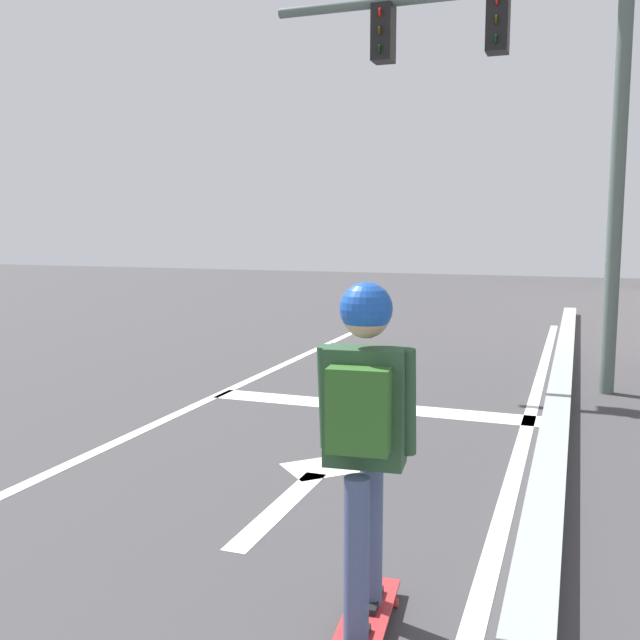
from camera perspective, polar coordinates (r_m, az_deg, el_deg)
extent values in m
cube|color=silver|center=(5.76, -21.93, -11.81)|extent=(0.12, 20.00, 0.01)
cube|color=silver|center=(4.44, 13.62, -17.35)|extent=(0.12, 20.00, 0.01)
cube|color=silver|center=(7.48, 4.02, -6.87)|extent=(3.45, 0.40, 0.01)
cube|color=silver|center=(4.92, -3.17, -14.62)|extent=(0.16, 1.40, 0.01)
cube|color=silver|center=(5.66, 0.27, -11.60)|extent=(0.71, 0.71, 0.01)
cube|color=#939C9D|center=(4.40, 17.03, -16.77)|extent=(0.24, 24.00, 0.14)
cube|color=red|center=(3.53, 3.47, -22.91)|extent=(0.30, 0.88, 0.02)
cube|color=#B2B2B7|center=(3.79, 4.36, -20.89)|extent=(0.17, 0.07, 0.01)
cylinder|color=#D43A36|center=(3.82, 2.75, -21.13)|extent=(0.03, 0.05, 0.05)
cylinder|color=#D43A36|center=(3.79, 5.98, -21.41)|extent=(0.03, 0.05, 0.05)
cylinder|color=#455177|center=(3.51, 4.08, -16.17)|extent=(0.11, 0.11, 0.74)
cube|color=black|center=(3.67, 4.02, -21.26)|extent=(0.11, 0.25, 0.03)
cylinder|color=#455177|center=(3.20, 2.91, -18.61)|extent=(0.11, 0.11, 0.74)
cube|color=black|center=(3.37, 2.87, -24.03)|extent=(0.11, 0.25, 0.03)
cube|color=#2D4F32|center=(3.15, 3.61, -6.87)|extent=(0.36, 0.21, 0.52)
cylinder|color=#2D4F32|center=(3.21, 0.51, -6.15)|extent=(0.07, 0.12, 0.48)
cylinder|color=#2D4F32|center=(3.14, 7.00, -6.49)|extent=(0.07, 0.12, 0.48)
sphere|color=tan|center=(3.07, 3.68, 0.43)|extent=(0.20, 0.20, 0.20)
sphere|color=#1A4FB3|center=(3.07, 3.68, 0.91)|extent=(0.23, 0.23, 0.23)
cube|color=#306324|center=(3.01, 3.12, -7.14)|extent=(0.27, 0.16, 0.36)
cylinder|color=#54645C|center=(8.50, 22.55, 10.93)|extent=(0.16, 0.16, 4.90)
cube|color=black|center=(8.82, 13.94, 21.90)|extent=(0.24, 0.28, 0.64)
cylinder|color=red|center=(8.73, 13.88, 23.42)|extent=(0.02, 0.10, 0.10)
cylinder|color=#3C3106|center=(8.67, 13.83, 22.16)|extent=(0.02, 0.10, 0.10)
cylinder|color=black|center=(8.63, 13.79, 20.87)|extent=(0.02, 0.10, 0.10)
cube|color=black|center=(9.06, 5.05, 21.69)|extent=(0.24, 0.28, 0.64)
cylinder|color=red|center=(8.97, 4.80, 23.16)|extent=(0.02, 0.10, 0.10)
cylinder|color=#3C3106|center=(8.92, 4.78, 21.92)|extent=(0.02, 0.10, 0.10)
cylinder|color=black|center=(8.87, 4.77, 20.67)|extent=(0.02, 0.10, 0.10)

